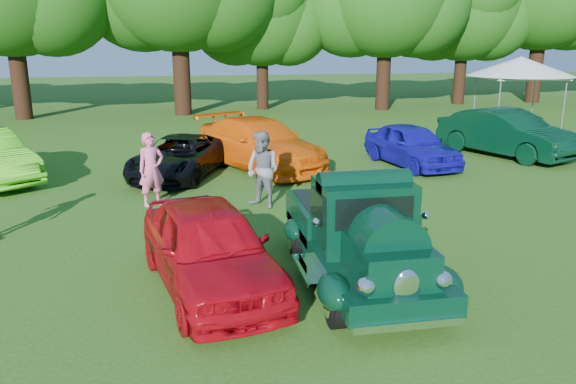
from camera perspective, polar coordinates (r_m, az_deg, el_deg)
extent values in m
plane|color=#2B5012|center=(10.37, 2.52, -7.91)|extent=(120.00, 120.00, 0.00)
cylinder|color=black|center=(8.34, 4.90, -11.22)|extent=(0.22, 0.73, 0.73)
cylinder|color=black|center=(8.88, 15.28, -10.00)|extent=(0.22, 0.73, 0.73)
cylinder|color=black|center=(10.85, 0.94, -4.77)|extent=(0.22, 0.73, 0.73)
cylinder|color=black|center=(11.28, 9.13, -4.19)|extent=(0.22, 0.73, 0.73)
cube|color=black|center=(9.79, 7.25, -6.22)|extent=(1.69, 4.43, 0.34)
cube|color=black|center=(8.48, 10.09, -6.92)|extent=(1.08, 1.43, 0.61)
cube|color=black|center=(9.44, 7.63, -2.37)|extent=(1.54, 1.13, 1.18)
cube|color=black|center=(8.89, 8.76, -2.12)|extent=(1.28, 0.06, 0.51)
cube|color=black|center=(10.92, 5.14, -2.35)|extent=(1.69, 2.02, 0.57)
cube|color=black|center=(10.84, 5.18, -0.96)|extent=(1.46, 1.77, 0.05)
ellipsoid|color=black|center=(8.25, 4.73, -10.08)|extent=(0.49, 0.85, 0.49)
ellipsoid|color=black|center=(8.82, 15.54, -8.88)|extent=(0.49, 0.85, 0.49)
ellipsoid|color=black|center=(10.78, 0.64, -3.90)|extent=(0.37, 0.71, 0.41)
ellipsoid|color=black|center=(11.24, 9.46, -3.31)|extent=(0.37, 0.71, 0.41)
ellipsoid|color=white|center=(7.90, 11.94, -9.66)|extent=(0.40, 0.12, 0.59)
sphere|color=white|center=(7.75, 7.95, -9.48)|extent=(0.28, 0.28, 0.28)
sphere|color=white|center=(8.15, 15.41, -8.63)|extent=(0.28, 0.28, 0.28)
cube|color=white|center=(7.98, 12.17, -13.04)|extent=(1.60, 0.11, 0.11)
cube|color=white|center=(11.97, 3.79, -2.72)|extent=(1.60, 0.11, 0.11)
imported|color=#A70711|center=(9.48, -7.99, -5.53)|extent=(2.63, 4.59, 1.47)
imported|color=black|center=(17.51, -11.00, 3.54)|extent=(3.56, 4.94, 1.25)
imported|color=#F25F08|center=(18.43, -2.92, 4.94)|extent=(4.45, 5.96, 1.61)
imported|color=#130E9E|center=(19.17, 12.43, 4.69)|extent=(2.36, 4.35, 1.40)
imported|color=black|center=(21.76, 21.30, 5.59)|extent=(3.56, 5.38, 1.68)
imported|color=#D75887|center=(14.48, -13.71, 2.25)|extent=(0.81, 0.71, 1.87)
imported|color=slate|center=(13.93, -2.58, 2.26)|extent=(1.16, 1.18, 1.92)
cube|color=silver|center=(26.92, 22.47, 10.73)|extent=(3.50, 3.50, 0.12)
cone|color=silver|center=(26.90, 22.57, 11.71)|extent=(5.14, 5.14, 0.82)
cylinder|color=slate|center=(25.21, 20.57, 7.75)|extent=(0.06, 0.06, 2.47)
cylinder|color=slate|center=(27.77, 18.39, 8.53)|extent=(0.06, 0.06, 2.47)
cylinder|color=slate|center=(26.40, 26.18, 7.46)|extent=(0.06, 0.06, 2.47)
cylinder|color=slate|center=(28.86, 23.61, 8.27)|extent=(0.06, 0.06, 2.47)
cylinder|color=black|center=(33.21, -25.61, 10.49)|extent=(0.88, 0.88, 4.42)
cylinder|color=black|center=(32.44, -10.76, 11.85)|extent=(0.94, 0.94, 4.70)
cylinder|color=black|center=(34.67, -2.61, 11.31)|extent=(0.70, 0.70, 3.52)
sphere|color=#1A4D10|center=(34.64, -2.70, 17.95)|extent=(6.44, 6.44, 6.44)
cylinder|color=black|center=(34.80, 9.66, 11.69)|extent=(0.84, 0.84, 4.19)
cylinder|color=black|center=(39.12, 17.06, 11.32)|extent=(0.76, 0.76, 3.80)
sphere|color=#1A4D10|center=(39.12, 17.57, 17.64)|extent=(6.94, 6.94, 6.94)
cylinder|color=black|center=(41.92, 23.84, 11.53)|extent=(0.94, 0.94, 4.68)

